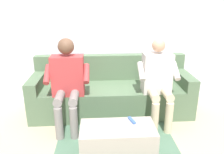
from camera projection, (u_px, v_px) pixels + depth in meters
ground_plane at (115, 136)px, 2.79m from camera, size 8.00×8.00×0.00m
back_wall at (110, 25)px, 3.44m from camera, size 4.66×0.06×2.51m
couch at (112, 93)px, 3.37m from camera, size 2.33×0.75×0.82m
coffee_table at (118, 141)px, 2.43m from camera, size 0.81×0.41×0.34m
person_left_seated at (158, 78)px, 2.96m from camera, size 0.53×0.56×1.16m
person_right_seated at (67, 79)px, 2.86m from camera, size 0.57×0.57×1.18m
remote_blue at (132, 120)px, 2.48m from camera, size 0.08×0.15×0.02m
floor_rug at (117, 146)px, 2.60m from camera, size 1.42×1.35×0.01m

